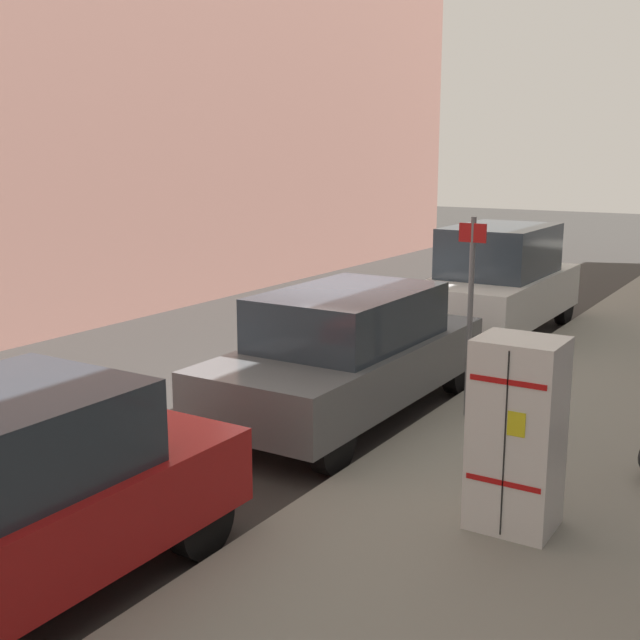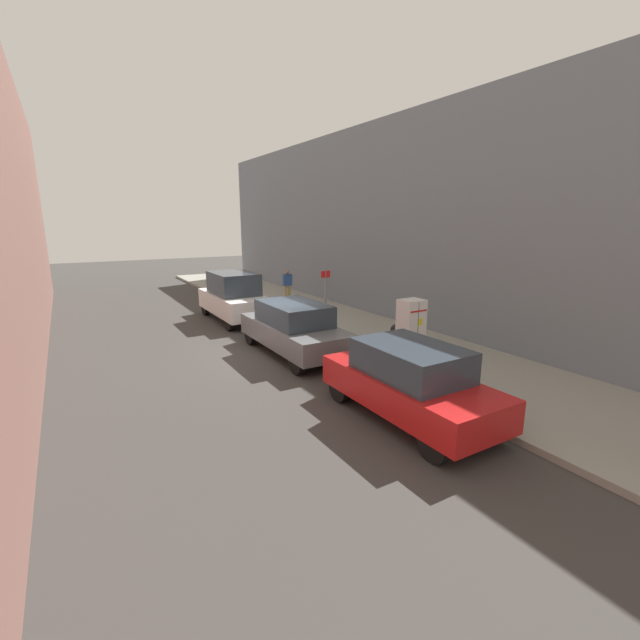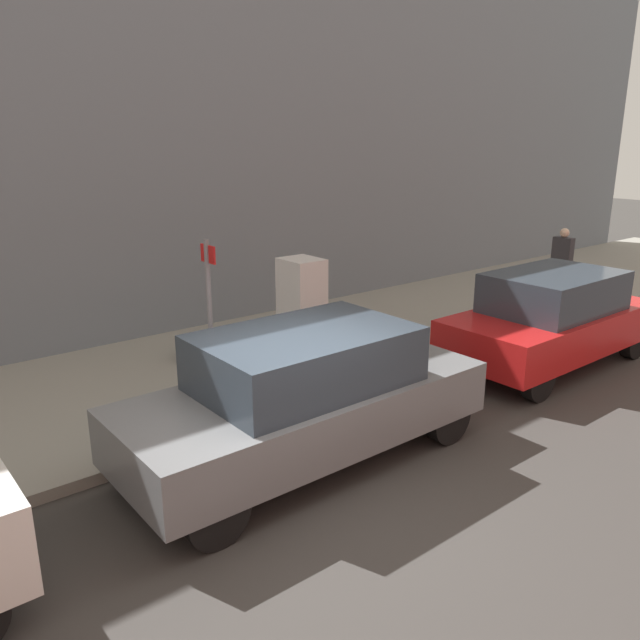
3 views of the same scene
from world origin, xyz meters
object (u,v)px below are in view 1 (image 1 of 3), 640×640
discarded_refrigerator (517,434)px  parked_van_white (499,281)px  street_sign_post (470,307)px  parked_suv_gray (349,352)px

discarded_refrigerator → parked_van_white: 8.74m
street_sign_post → parked_van_white: 5.63m
street_sign_post → parked_van_white: (1.52, -5.40, -0.54)m
street_sign_post → parked_suv_gray: (1.52, 0.48, -0.70)m
parked_van_white → parked_suv_gray: (-0.00, 5.87, -0.16)m
discarded_refrigerator → parked_van_white: bearing=-69.3°
discarded_refrigerator → parked_suv_gray: 3.85m
parked_suv_gray → parked_van_white: bearing=-90.0°
discarded_refrigerator → street_sign_post: 3.24m
parked_van_white → parked_suv_gray: 5.88m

